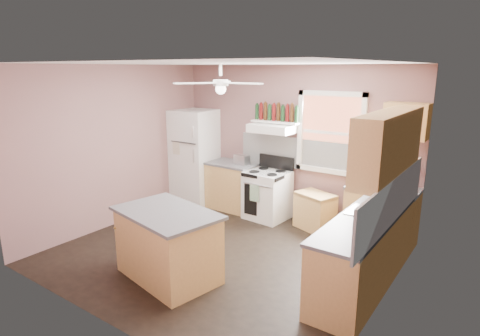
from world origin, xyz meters
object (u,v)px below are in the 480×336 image
Objects in this scene: island at (168,246)px; refrigerator at (194,157)px; toaster at (242,160)px; stove at (267,195)px; cart at (315,211)px.

refrigerator is at bearing 136.13° from island.
toaster is (1.09, 0.10, 0.06)m from refrigerator.
stove and island have the same top height.
refrigerator is 1.46× the size of island.
toaster is at bearing 115.55° from island.
toaster is 0.83m from stove.
stove is (0.61, -0.07, -0.56)m from toaster.
stove is at bearing 102.61° from island.
toaster is 0.33× the size of stove.
toaster is at bearing -162.57° from cart.
toaster is at bearing 0.09° from refrigerator.
island reaches higher than cart.
stove is 1.39× the size of cart.
cart is (2.61, 0.06, -0.62)m from refrigerator.
stove is 0.68× the size of island.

